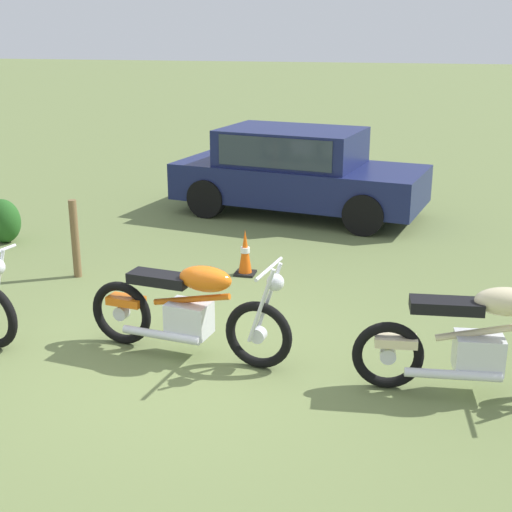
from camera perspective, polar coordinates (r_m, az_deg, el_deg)
ground_plane at (r=6.82m, az=-6.14°, el=-8.49°), size 120.00×120.00×0.00m
motorcycle_orange at (r=6.76m, az=-5.38°, el=-4.28°), size 2.10×0.64×1.02m
motorcycle_cream at (r=6.33m, az=17.54°, el=-6.54°), size 2.09×0.66×1.02m
car_navy at (r=11.92m, az=3.22°, el=7.11°), size 4.31×2.39×1.43m
shrub_low at (r=11.01m, az=-19.60°, el=2.66°), size 0.52×0.43×0.65m
fence_post_wooden at (r=9.16m, az=-14.29°, el=1.34°), size 0.10×0.10×0.99m
traffic_cone at (r=9.02m, az=-0.88°, el=0.17°), size 0.25×0.25×0.59m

